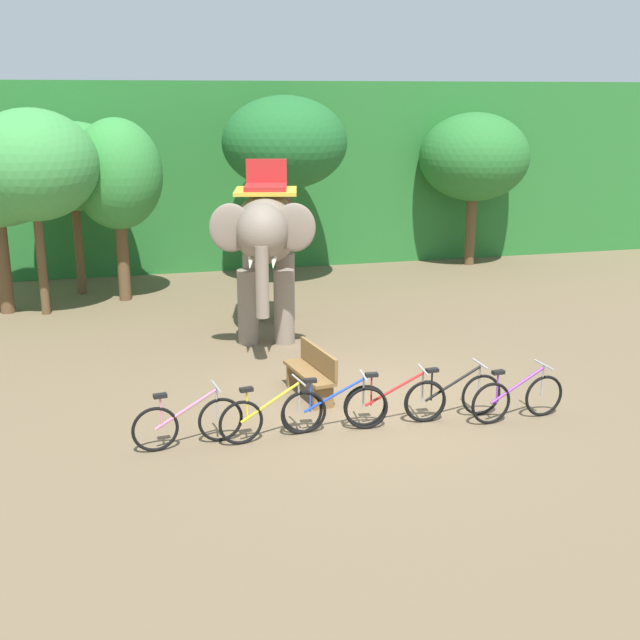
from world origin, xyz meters
TOP-DOWN VIEW (x-y plane):
  - ground_plane at (0.00, 0.00)m, footprint 80.00×80.00m
  - foliage_hedge at (0.00, 14.49)m, footprint 36.00×6.00m
  - tree_far_right at (-5.80, 7.64)m, footprint 3.04×3.04m
  - tree_center at (-5.01, 9.61)m, footprint 3.03×3.03m
  - tree_right at (-3.90, 8.59)m, footprint 2.25×2.25m
  - tree_far_left at (0.51, 9.23)m, footprint 3.36×3.36m
  - tree_left at (6.64, 10.57)m, footprint 3.33×3.33m
  - elephant at (-0.91, 4.55)m, footprint 2.44×4.25m
  - bike_pink at (-3.15, -0.90)m, footprint 1.70×0.52m
  - bike_yellow at (-1.87, -0.95)m, footprint 1.70×0.52m
  - bike_blue at (-0.84, -0.90)m, footprint 1.71×0.52m
  - bike_red at (0.17, -0.87)m, footprint 1.71×0.52m
  - bike_black at (1.18, -0.86)m, footprint 1.71×0.52m
  - bike_purple at (2.17, -1.19)m, footprint 1.71×0.52m
  - wooden_bench at (-0.83, 0.66)m, footprint 0.65×1.55m

SIDE VIEW (x-z plane):
  - ground_plane at x=0.00m, z-range 0.00..0.00m
  - bike_pink at x=-3.15m, z-range -0.07..0.85m
  - bike_yellow at x=-1.87m, z-range -0.07..0.85m
  - bike_blue at x=-0.84m, z-range -0.07..0.85m
  - bike_red at x=0.17m, z-range -0.07..0.85m
  - bike_black at x=1.18m, z-range -0.07..0.85m
  - bike_purple at x=2.17m, z-range -0.07..0.85m
  - wooden_bench at x=-0.83m, z-range 0.03..0.92m
  - elephant at x=-0.91m, z-range 0.31..4.09m
  - foliage_hedge at x=0.00m, z-range 0.00..5.53m
  - tree_right at x=-3.90m, z-range 0.90..5.51m
  - tree_left at x=6.64m, z-range 0.98..5.62m
  - tree_center at x=-5.01m, z-range 1.10..5.61m
  - tree_far_right at x=-5.80m, z-range 1.13..6.00m
  - tree_far_left at x=0.51m, z-range 1.31..6.45m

